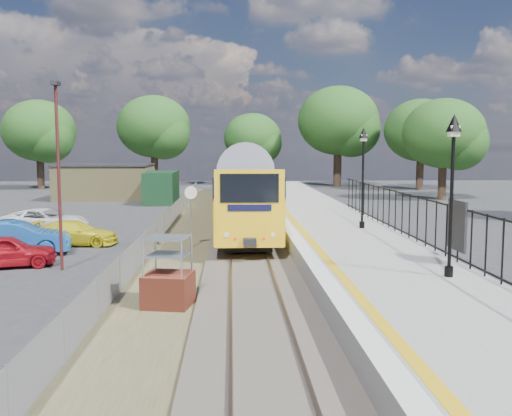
{
  "coord_description": "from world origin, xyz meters",
  "views": [
    {
      "loc": [
        -0.69,
        -19.7,
        4.55
      ],
      "look_at": [
        0.36,
        4.52,
        2.0
      ],
      "focal_mm": 40.0,
      "sensor_mm": 36.0,
      "label": 1
    }
  ],
  "objects": [
    {
      "name": "palisade_fence",
      "position": [
        6.55,
        2.24,
        1.84
      ],
      "size": [
        0.12,
        26.0,
        2.0
      ],
      "color": "black",
      "rests_on": "platform"
    },
    {
      "name": "car_yellow",
      "position": [
        -8.04,
        7.16,
        0.57
      ],
      "size": [
        4.07,
        1.93,
        1.15
      ],
      "primitive_type": "imported",
      "rotation": [
        0.0,
        0.0,
        1.49
      ],
      "color": "yellow",
      "rests_on": "ground"
    },
    {
      "name": "train",
      "position": [
        0.0,
        22.37,
        2.34
      ],
      "size": [
        2.82,
        40.83,
        3.51
      ],
      "color": "yellow",
      "rests_on": "ground"
    },
    {
      "name": "speed_sign",
      "position": [
        -2.5,
        5.82,
        1.95
      ],
      "size": [
        0.56,
        0.21,
        2.86
      ],
      "rotation": [
        0.0,
        0.0,
        0.32
      ],
      "color": "#999EA3",
      "rests_on": "ground"
    },
    {
      "name": "car_blue",
      "position": [
        -9.9,
        4.7,
        0.74
      ],
      "size": [
        4.7,
        2.44,
        1.48
      ],
      "primitive_type": "imported",
      "rotation": [
        0.0,
        0.0,
        1.78
      ],
      "color": "#195199",
      "rests_on": "ground"
    },
    {
      "name": "car_red",
      "position": [
        -9.33,
        2.17,
        0.63
      ],
      "size": [
        3.98,
        2.43,
        1.27
      ],
      "primitive_type": "imported",
      "rotation": [
        0.0,
        0.0,
        1.84
      ],
      "color": "#A20F18",
      "rests_on": "ground"
    },
    {
      "name": "wire_fence",
      "position": [
        -4.2,
        12.0,
        0.6
      ],
      "size": [
        0.06,
        52.0,
        1.2
      ],
      "color": "#999EA3",
      "rests_on": "ground"
    },
    {
      "name": "outbuilding",
      "position": [
        -10.91,
        31.21,
        1.52
      ],
      "size": [
        10.8,
        10.1,
        3.12
      ],
      "color": "#938753",
      "rests_on": "ground"
    },
    {
      "name": "victorian_lamp_south",
      "position": [
        5.5,
        -4.0,
        4.3
      ],
      "size": [
        0.44,
        0.44,
        4.6
      ],
      "color": "black",
      "rests_on": "platform"
    },
    {
      "name": "car_white",
      "position": [
        -10.73,
        11.19,
        0.65
      ],
      "size": [
        5.11,
        3.34,
        1.31
      ],
      "primitive_type": "imported",
      "rotation": [
        0.0,
        0.0,
        1.3
      ],
      "color": "white",
      "rests_on": "ground"
    },
    {
      "name": "brick_plinth",
      "position": [
        -2.5,
        -3.66,
        1.0
      ],
      "size": [
        1.5,
        1.5,
        2.08
      ],
      "rotation": [
        0.0,
        0.0,
        -0.18
      ],
      "color": "maroon",
      "rests_on": "ground"
    },
    {
      "name": "ground",
      "position": [
        0.0,
        0.0,
        0.0
      ],
      "size": [
        120.0,
        120.0,
        0.0
      ],
      "primitive_type": "plane",
      "color": "#2D2D30",
      "rests_on": "ground"
    },
    {
      "name": "track_bed",
      "position": [
        -0.47,
        9.67,
        0.09
      ],
      "size": [
        5.9,
        80.0,
        0.29
      ],
      "color": "#473F38",
      "rests_on": "ground"
    },
    {
      "name": "platform",
      "position": [
        4.2,
        8.0,
        0.45
      ],
      "size": [
        5.0,
        70.0,
        0.9
      ],
      "primitive_type": "cube",
      "color": "gray",
      "rests_on": "ground"
    },
    {
      "name": "tree_line",
      "position": [
        1.4,
        42.0,
        6.61
      ],
      "size": [
        56.8,
        43.8,
        11.88
      ],
      "color": "#332319",
      "rests_on": "ground"
    },
    {
      "name": "carpark_lamp",
      "position": [
        -7.04,
        1.57,
        3.97
      ],
      "size": [
        0.25,
        0.5,
        6.96
      ],
      "color": "#4B1919",
      "rests_on": "ground"
    },
    {
      "name": "platform_edge",
      "position": [
        2.14,
        8.0,
        0.9
      ],
      "size": [
        0.9,
        70.0,
        0.01
      ],
      "color": "silver",
      "rests_on": "platform"
    },
    {
      "name": "victorian_lamp_north",
      "position": [
        5.3,
        6.0,
        4.3
      ],
      "size": [
        0.44,
        0.44,
        4.6
      ],
      "color": "black",
      "rests_on": "platform"
    }
  ]
}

